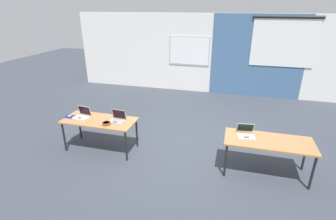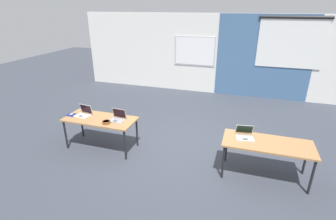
{
  "view_description": "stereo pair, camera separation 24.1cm",
  "coord_description": "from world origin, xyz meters",
  "px_view_note": "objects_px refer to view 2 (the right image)",
  "views": [
    {
      "loc": [
        1.01,
        -5.04,
        3.03
      ],
      "look_at": [
        -0.33,
        -0.09,
        0.9
      ],
      "focal_mm": 26.95,
      "sensor_mm": 36.0,
      "label": 1
    },
    {
      "loc": [
        1.24,
        -4.97,
        3.03
      ],
      "look_at": [
        -0.33,
        -0.09,
        0.9
      ],
      "focal_mm": 26.95,
      "sensor_mm": 36.0,
      "label": 2
    }
  ],
  "objects_px": {
    "desk_near_left": "(100,121)",
    "desk_near_right": "(267,146)",
    "mouse_near_left_end": "(71,114)",
    "laptop_near_right_inner": "(245,135)",
    "laptop_near_left_inner": "(117,118)",
    "snack_bowl": "(106,122)",
    "laptop_near_left_end": "(84,113)"
  },
  "relations": [
    {
      "from": "laptop_near_left_inner",
      "to": "mouse_near_left_end",
      "type": "height_order",
      "value": "laptop_near_left_inner"
    },
    {
      "from": "desk_near_left",
      "to": "laptop_near_right_inner",
      "type": "bearing_deg",
      "value": 1.6
    },
    {
      "from": "mouse_near_left_end",
      "to": "laptop_near_left_end",
      "type": "bearing_deg",
      "value": 13.65
    },
    {
      "from": "laptop_near_right_inner",
      "to": "laptop_near_left_end",
      "type": "xyz_separation_m",
      "value": [
        -3.52,
        -0.05,
        0.0
      ]
    },
    {
      "from": "laptop_near_right_inner",
      "to": "laptop_near_left_inner",
      "type": "bearing_deg",
      "value": 171.65
    },
    {
      "from": "laptop_near_right_inner",
      "to": "laptop_near_left_inner",
      "type": "distance_m",
      "value": 2.67
    },
    {
      "from": "desk_near_left",
      "to": "mouse_near_left_end",
      "type": "bearing_deg",
      "value": -177.65
    },
    {
      "from": "desk_near_right",
      "to": "laptop_near_left_inner",
      "type": "height_order",
      "value": "laptop_near_left_inner"
    },
    {
      "from": "laptop_near_left_end",
      "to": "mouse_near_left_end",
      "type": "relative_size",
      "value": 3.24
    },
    {
      "from": "desk_near_left",
      "to": "laptop_near_right_inner",
      "type": "height_order",
      "value": "laptop_near_right_inner"
    },
    {
      "from": "desk_near_right",
      "to": "snack_bowl",
      "type": "bearing_deg",
      "value": -176.68
    },
    {
      "from": "laptop_near_left_inner",
      "to": "mouse_near_left_end",
      "type": "bearing_deg",
      "value": -172.49
    },
    {
      "from": "laptop_near_left_end",
      "to": "snack_bowl",
      "type": "distance_m",
      "value": 0.75
    },
    {
      "from": "desk_near_left",
      "to": "laptop_near_right_inner",
      "type": "relative_size",
      "value": 4.25
    },
    {
      "from": "desk_near_right",
      "to": "snack_bowl",
      "type": "relative_size",
      "value": 9.01
    },
    {
      "from": "desk_near_left",
      "to": "desk_near_right",
      "type": "height_order",
      "value": "same"
    },
    {
      "from": "laptop_near_right_inner",
      "to": "snack_bowl",
      "type": "distance_m",
      "value": 2.82
    },
    {
      "from": "laptop_near_left_inner",
      "to": "desk_near_right",
      "type": "bearing_deg",
      "value": 2.73
    },
    {
      "from": "laptop_near_left_end",
      "to": "mouse_near_left_end",
      "type": "height_order",
      "value": "laptop_near_left_end"
    },
    {
      "from": "desk_near_left",
      "to": "mouse_near_left_end",
      "type": "height_order",
      "value": "mouse_near_left_end"
    },
    {
      "from": "laptop_near_left_inner",
      "to": "laptop_near_right_inner",
      "type": "bearing_deg",
      "value": 4.43
    },
    {
      "from": "desk_near_right",
      "to": "snack_bowl",
      "type": "xyz_separation_m",
      "value": [
        -3.23,
        -0.19,
        0.1
      ]
    },
    {
      "from": "desk_near_left",
      "to": "desk_near_right",
      "type": "bearing_deg",
      "value": 0.0
    },
    {
      "from": "laptop_near_left_inner",
      "to": "laptop_near_left_end",
      "type": "relative_size",
      "value": 0.96
    },
    {
      "from": "desk_near_left",
      "to": "mouse_near_left_end",
      "type": "relative_size",
      "value": 14.31
    },
    {
      "from": "laptop_near_right_inner",
      "to": "snack_bowl",
      "type": "xyz_separation_m",
      "value": [
        -2.81,
        -0.27,
        -0.01
      ]
    },
    {
      "from": "laptop_near_right_inner",
      "to": "snack_bowl",
      "type": "bearing_deg",
      "value": 176.38
    },
    {
      "from": "desk_near_left",
      "to": "laptop_near_left_end",
      "type": "relative_size",
      "value": 4.42
    },
    {
      "from": "mouse_near_left_end",
      "to": "snack_bowl",
      "type": "relative_size",
      "value": 0.63
    },
    {
      "from": "laptop_near_right_inner",
      "to": "laptop_near_left_end",
      "type": "bearing_deg",
      "value": 171.6
    },
    {
      "from": "laptop_near_right_inner",
      "to": "laptop_near_left_inner",
      "type": "relative_size",
      "value": 1.09
    },
    {
      "from": "laptop_near_left_end",
      "to": "snack_bowl",
      "type": "bearing_deg",
      "value": -10.56
    }
  ]
}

